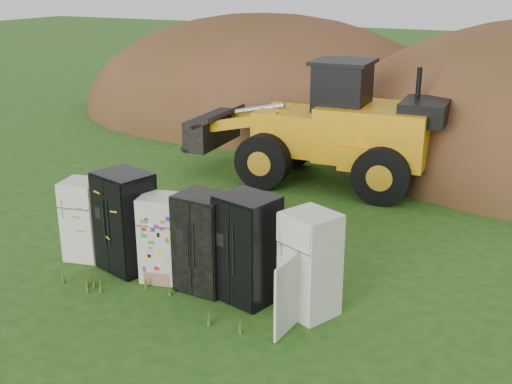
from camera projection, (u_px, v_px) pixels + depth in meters
ground at (189, 283)px, 12.15m from camera, size 120.00×120.00×0.00m
fridge_leftmost at (84, 220)px, 13.01m from camera, size 0.87×0.85×1.66m
fridge_black_side at (126, 222)px, 12.47m from camera, size 1.21×1.06×1.98m
fridge_sticker at (162, 238)px, 12.10m from camera, size 0.89×0.85×1.67m
fridge_dark_mid at (204, 242)px, 11.68m from camera, size 0.98×0.81×1.84m
fridge_black_right at (248, 248)px, 11.29m from camera, size 1.14×1.02×1.95m
fridge_open_door at (310, 264)px, 10.82m from camera, size 1.06×1.03×1.83m
wheel_loader at (311, 121)px, 17.68m from camera, size 7.24×3.35×3.41m
dirt_mound_left at (265, 113)px, 26.96m from camera, size 16.17×12.13×8.15m
dirt_mound_back at (420, 109)px, 27.67m from camera, size 16.08×10.72×5.28m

